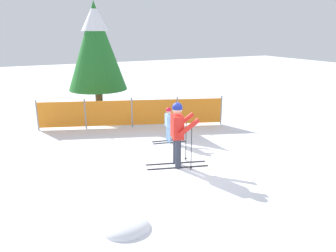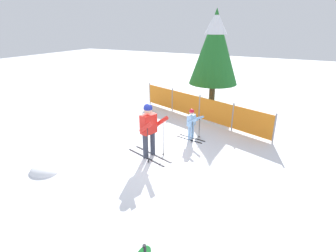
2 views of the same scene
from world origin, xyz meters
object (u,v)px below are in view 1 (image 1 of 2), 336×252
at_px(safety_fence, 132,113).
at_px(conifer_far, 96,45).
at_px(skier_adult, 178,129).
at_px(skier_child, 169,122).

distance_m(safety_fence, conifer_far, 3.98).
distance_m(skier_adult, safety_fence, 4.12).
height_order(safety_fence, conifer_far, conifer_far).
distance_m(skier_adult, conifer_far, 7.47).
bearing_deg(safety_fence, conifer_far, 98.05).
xyz_separation_m(skier_child, safety_fence, (-0.51, 2.18, -0.12)).
relative_size(skier_adult, safety_fence, 0.27).
bearing_deg(safety_fence, skier_child, -76.76).
distance_m(skier_child, conifer_far, 5.86).
bearing_deg(skier_adult, conifer_far, 108.99).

